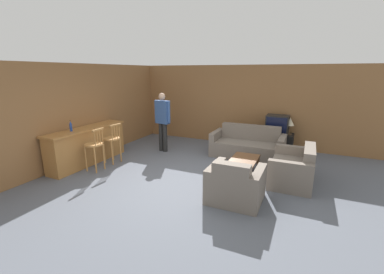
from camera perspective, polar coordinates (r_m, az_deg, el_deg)
The scene contains 15 objects.
ground_plane at distance 5.75m, azimuth -1.95°, elevation -10.23°, with size 24.00×24.00×0.00m, color #565B66.
wall_back at distance 8.77m, azimuth 8.89°, elevation 7.04°, with size 9.40×0.08×2.60m.
wall_left at distance 8.28m, azimuth -18.15°, elevation 6.07°, with size 0.08×8.70×2.60m.
bar_counter at distance 7.35m, azimuth -22.12°, elevation -1.73°, with size 0.55×2.35×0.97m.
bar_chair_near at distance 6.71m, azimuth -20.85°, elevation -2.20°, with size 0.43×0.43×1.07m.
bar_chair_mid at distance 7.14m, azimuth -17.31°, elevation -0.93°, with size 0.46×0.46×1.07m.
couch_far at distance 7.56m, azimuth 12.29°, elevation -1.96°, with size 2.02×0.94×0.87m.
armchair_near at distance 4.97m, azimuth 9.55°, elevation -10.61°, with size 0.98×0.90×0.85m.
loveseat_right at distance 6.12m, azimuth 21.67°, elevation -6.61°, with size 0.87×1.38×0.84m.
coffee_table at distance 6.20m, azimuth 11.33°, elevation -5.38°, with size 0.61×1.08×0.38m.
tv_unit at distance 8.28m, azimuth 18.11°, elevation -1.13°, with size 0.99×0.54×0.56m.
tv at distance 8.15m, azimuth 18.42°, elevation 2.68°, with size 0.65×0.49×0.56m.
bottle at distance 6.94m, azimuth -25.34°, elevation 2.17°, with size 0.06×0.06×0.27m.
table_lamp at distance 8.11m, azimuth 20.94°, elevation 3.09°, with size 0.25×0.25×0.51m.
person_by_window at distance 7.78m, azimuth -6.57°, elevation 4.04°, with size 0.57×0.24×1.78m.
Camera 1 is at (2.34, -4.67, 2.40)m, focal length 24.00 mm.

